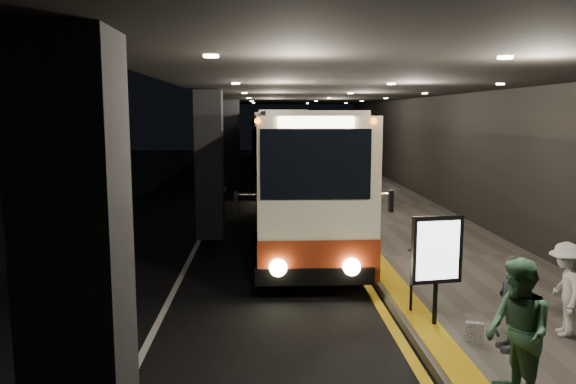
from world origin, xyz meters
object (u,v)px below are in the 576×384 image
object	(u,v)px
coach_second	(278,150)
passenger_boarding	(372,223)
passenger_waiting_green	(518,332)
passenger_waiting_grey	(511,303)
info_sign	(437,252)
coach_main	(297,180)
stanchion_post	(411,281)
bag_polka	(474,333)
passenger_waiting_white	(565,289)

from	to	relation	value
coach_second	passenger_boarding	bearing A→B (deg)	-84.24
passenger_waiting_green	passenger_waiting_grey	world-z (taller)	passenger_waiting_green
info_sign	coach_main	bearing A→B (deg)	94.76
passenger_boarding	stanchion_post	xyz separation A→B (m)	(-0.03, -3.83, -0.32)
passenger_boarding	bag_polka	distance (m)	5.39
passenger_waiting_green	passenger_waiting_grey	size ratio (longest dim) A/B	1.24
coach_second	passenger_boarding	world-z (taller)	coach_second
coach_second	bag_polka	world-z (taller)	coach_second
passenger_waiting_grey	stanchion_post	world-z (taller)	passenger_waiting_grey
passenger_waiting_grey	info_sign	world-z (taller)	info_sign
passenger_waiting_white	stanchion_post	size ratio (longest dim) A/B	1.35
bag_polka	info_sign	size ratio (longest dim) A/B	0.18
passenger_boarding	info_sign	xyz separation A→B (m)	(0.20, -4.52, 0.39)
passenger_boarding	stanchion_post	distance (m)	3.84
passenger_boarding	stanchion_post	bearing A→B (deg)	164.80
bag_polka	info_sign	xyz separation A→B (m)	(-0.39, 0.79, 1.11)
passenger_waiting_green	stanchion_post	xyz separation A→B (m)	(-0.44, 3.29, -0.34)
bag_polka	info_sign	distance (m)	1.41
coach_main	bag_polka	xyz separation A→B (m)	(2.28, -8.22, -1.45)
coach_main	passenger_waiting_white	distance (m)	8.87
passenger_waiting_white	stanchion_post	bearing A→B (deg)	-104.24
passenger_boarding	stanchion_post	size ratio (longest dim) A/B	1.56
passenger_boarding	bag_polka	world-z (taller)	passenger_boarding
stanchion_post	coach_second	bearing A→B (deg)	95.36
passenger_boarding	info_sign	world-z (taller)	info_sign
passenger_waiting_green	passenger_waiting_white	bearing A→B (deg)	137.15
coach_main	stanchion_post	xyz separation A→B (m)	(1.67, -6.74, -1.05)
coach_second	bag_polka	xyz separation A→B (m)	(2.50, -21.57, -1.49)
bag_polka	passenger_waiting_grey	bearing A→B (deg)	-31.88
coach_second	stanchion_post	size ratio (longest dim) A/B	10.63
info_sign	coach_second	bearing A→B (deg)	86.25
passenger_waiting_white	passenger_waiting_grey	bearing A→B (deg)	-49.33
coach_main	bag_polka	world-z (taller)	coach_main
passenger_waiting_white	coach_main	bearing A→B (deg)	-139.42
passenger_boarding	info_sign	bearing A→B (deg)	167.73
passenger_boarding	passenger_waiting_white	size ratio (longest dim) A/B	1.16
passenger_waiting_green	stanchion_post	world-z (taller)	passenger_waiting_green
coach_main	coach_second	bearing A→B (deg)	90.09
coach_second	coach_main	bearing A→B (deg)	-90.02
passenger_boarding	bag_polka	xyz separation A→B (m)	(0.59, -5.31, -0.72)
coach_second	passenger_waiting_grey	size ratio (longest dim) A/B	8.19
coach_main	info_sign	xyz separation A→B (m)	(1.90, -7.43, -0.34)
coach_second	passenger_waiting_green	distance (m)	23.50
stanchion_post	passenger_waiting_green	bearing A→B (deg)	-82.43
passenger_waiting_grey	coach_main	bearing A→B (deg)	-158.50
info_sign	stanchion_post	world-z (taller)	info_sign
coach_second	passenger_boarding	xyz separation A→B (m)	(1.91, -16.26, -0.77)
coach_second	passenger_waiting_green	bearing A→B (deg)	-85.27
passenger_waiting_white	bag_polka	size ratio (longest dim) A/B	4.62
coach_second	passenger_waiting_green	size ratio (longest dim) A/B	6.61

